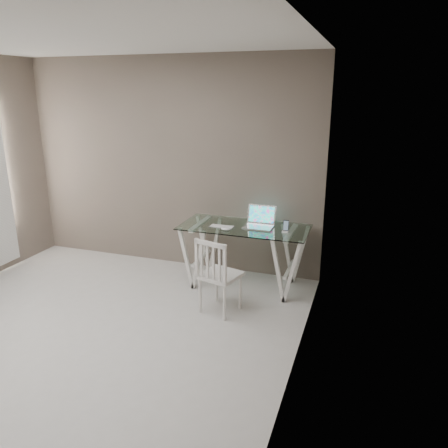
% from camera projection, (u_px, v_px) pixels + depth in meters
% --- Properties ---
extents(room, '(4.50, 4.52, 2.71)m').
position_uv_depth(room, '(42.00, 162.00, 3.55)').
color(room, '#B1AEA9').
rests_on(room, ground).
extents(desk, '(1.50, 0.70, 0.75)m').
position_uv_depth(desk, '(244.00, 256.00, 5.21)').
color(desk, silver).
rests_on(desk, ground).
extents(chair, '(0.47, 0.47, 0.84)m').
position_uv_depth(chair, '(217.00, 273.00, 4.52)').
color(chair, silver).
rests_on(chair, ground).
extents(laptop, '(0.33, 0.31, 0.23)m').
position_uv_depth(laptop, '(260.00, 222.00, 5.11)').
color(laptop, silver).
rests_on(laptop, desk).
extents(keyboard, '(0.29, 0.12, 0.01)m').
position_uv_depth(keyboard, '(222.00, 227.00, 5.09)').
color(keyboard, silver).
rests_on(keyboard, desk).
extents(mouse, '(0.11, 0.06, 0.03)m').
position_uv_depth(mouse, '(225.00, 229.00, 4.97)').
color(mouse, white).
rests_on(mouse, desk).
extents(phone_dock, '(0.07, 0.07, 0.14)m').
position_uv_depth(phone_dock, '(286.00, 229.00, 4.89)').
color(phone_dock, white).
rests_on(phone_dock, desk).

